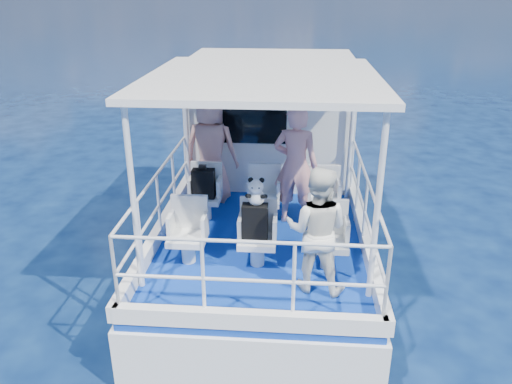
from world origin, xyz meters
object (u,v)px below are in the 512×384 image
Objects in this scene: passenger_port_fwd at (211,149)px; backpack_center at (255,223)px; passenger_stbd_aft at (317,230)px; panda at (256,191)px.

backpack_center is (0.88, -2.09, -0.28)m from passenger_port_fwd.
passenger_stbd_aft reaches higher than panda.
panda reaches higher than backpack_center.
backpack_center is at bearing 121.89° from passenger_port_fwd.
passenger_stbd_aft is 0.89m from panda.
passenger_stbd_aft is at bearing 131.85° from passenger_port_fwd.
passenger_port_fwd is at bearing -44.97° from passenger_stbd_aft.
passenger_port_fwd is 2.27m from panda.
passenger_stbd_aft is at bearing -31.14° from panda.
passenger_port_fwd reaches higher than panda.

